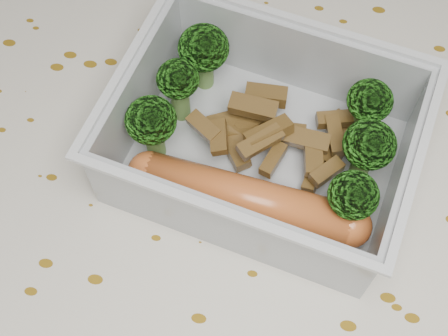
# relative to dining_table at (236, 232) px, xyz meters

# --- Properties ---
(dining_table) EXTENTS (1.40, 0.90, 0.75)m
(dining_table) POSITION_rel_dining_table_xyz_m (0.00, 0.00, 0.00)
(dining_table) COLOR brown
(dining_table) RESTS_ON ground
(tablecloth) EXTENTS (1.46, 0.96, 0.19)m
(tablecloth) POSITION_rel_dining_table_xyz_m (0.00, 0.00, 0.05)
(tablecloth) COLOR silver
(tablecloth) RESTS_ON dining_table
(lunch_container) EXTENTS (0.21, 0.18, 0.06)m
(lunch_container) POSITION_rel_dining_table_xyz_m (0.01, 0.02, 0.11)
(lunch_container) COLOR silver
(lunch_container) RESTS_ON tablecloth
(broccoli_florets) EXTENTS (0.16, 0.12, 0.05)m
(broccoli_florets) POSITION_rel_dining_table_xyz_m (0.01, 0.03, 0.13)
(broccoli_florets) COLOR #608C3F
(broccoli_florets) RESTS_ON lunch_container
(meat_pile) EXTENTS (0.12, 0.07, 0.03)m
(meat_pile) POSITION_rel_dining_table_xyz_m (0.02, 0.03, 0.11)
(meat_pile) COLOR brown
(meat_pile) RESTS_ON lunch_container
(sausage) EXTENTS (0.15, 0.04, 0.03)m
(sausage) POSITION_rel_dining_table_xyz_m (0.01, -0.02, 0.11)
(sausage) COLOR #C85F2A
(sausage) RESTS_ON lunch_container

